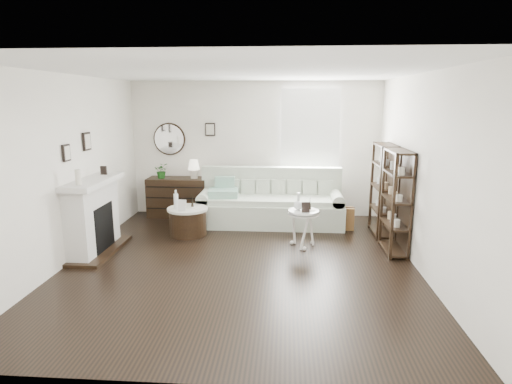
# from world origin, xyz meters

# --- Properties ---
(room) EXTENTS (5.50, 5.50, 5.50)m
(room) POSITION_xyz_m (0.73, 2.70, 1.60)
(room) COLOR black
(room) RESTS_ON ground
(fireplace) EXTENTS (0.50, 1.40, 1.84)m
(fireplace) POSITION_xyz_m (-2.32, 0.30, 0.54)
(fireplace) COLOR silver
(fireplace) RESTS_ON ground
(shelf_unit_far) EXTENTS (0.30, 0.80, 1.60)m
(shelf_unit_far) POSITION_xyz_m (2.33, 1.55, 0.80)
(shelf_unit_far) COLOR black
(shelf_unit_far) RESTS_ON ground
(shelf_unit_near) EXTENTS (0.30, 0.80, 1.60)m
(shelf_unit_near) POSITION_xyz_m (2.33, 0.65, 0.80)
(shelf_unit_near) COLOR black
(shelf_unit_near) RESTS_ON ground
(sofa) EXTENTS (2.72, 0.94, 1.06)m
(sofa) POSITION_xyz_m (0.35, 2.08, 0.35)
(sofa) COLOR #AEBBA6
(sofa) RESTS_ON ground
(quilt) EXTENTS (0.58, 0.49, 0.14)m
(quilt) POSITION_xyz_m (-0.54, 1.95, 0.61)
(quilt) COLOR #299873
(quilt) RESTS_ON sofa
(suitcase) EXTENTS (0.62, 0.22, 0.41)m
(suitcase) POSITION_xyz_m (1.58, 1.79, 0.20)
(suitcase) COLOR brown
(suitcase) RESTS_ON ground
(dresser) EXTENTS (1.19, 0.51, 0.79)m
(dresser) POSITION_xyz_m (-1.55, 2.47, 0.40)
(dresser) COLOR black
(dresser) RESTS_ON ground
(table_lamp) EXTENTS (0.28, 0.28, 0.37)m
(table_lamp) POSITION_xyz_m (-1.20, 2.47, 0.98)
(table_lamp) COLOR #F2E7CC
(table_lamp) RESTS_ON dresser
(potted_plant) EXTENTS (0.33, 0.31, 0.31)m
(potted_plant) POSITION_xyz_m (-1.85, 2.42, 0.95)
(potted_plant) COLOR #194F16
(potted_plant) RESTS_ON dresser
(drum_table) EXTENTS (0.71, 0.71, 0.49)m
(drum_table) POSITION_xyz_m (-1.07, 1.25, 0.25)
(drum_table) COLOR black
(drum_table) RESTS_ON ground
(pedestal_table) EXTENTS (0.50, 0.50, 0.61)m
(pedestal_table) POSITION_xyz_m (0.93, 0.78, 0.56)
(pedestal_table) COLOR white
(pedestal_table) RESTS_ON ground
(eiffel_drum) EXTENTS (0.12, 0.12, 0.20)m
(eiffel_drum) POSITION_xyz_m (-0.99, 1.30, 0.59)
(eiffel_drum) COLOR black
(eiffel_drum) RESTS_ON drum_table
(bottle_drum) EXTENTS (0.08, 0.08, 0.33)m
(bottle_drum) POSITION_xyz_m (-1.25, 1.17, 0.66)
(bottle_drum) COLOR silver
(bottle_drum) RESTS_ON drum_table
(card_frame_drum) EXTENTS (0.15, 0.07, 0.19)m
(card_frame_drum) POSITION_xyz_m (-1.12, 1.07, 0.58)
(card_frame_drum) COLOR silver
(card_frame_drum) RESTS_ON drum_table
(eiffel_ped) EXTENTS (0.11, 0.11, 0.17)m
(eiffel_ped) POSITION_xyz_m (1.03, 0.81, 0.70)
(eiffel_ped) COLOR black
(eiffel_ped) RESTS_ON pedestal_table
(flask_ped) EXTENTS (0.15, 0.15, 0.28)m
(flask_ped) POSITION_xyz_m (0.84, 0.80, 0.75)
(flask_ped) COLOR silver
(flask_ped) RESTS_ON pedestal_table
(card_frame_ped) EXTENTS (0.13, 0.06, 0.16)m
(card_frame_ped) POSITION_xyz_m (0.95, 0.65, 0.69)
(card_frame_ped) COLOR black
(card_frame_ped) RESTS_ON pedestal_table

